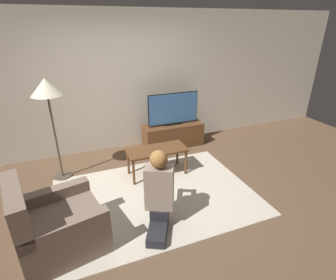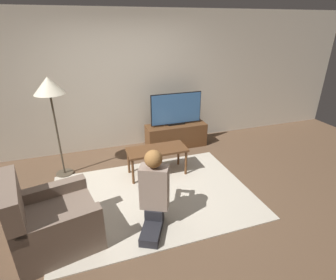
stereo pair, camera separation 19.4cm
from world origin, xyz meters
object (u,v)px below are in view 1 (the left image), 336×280
object	(u,v)px
coffee_table	(157,152)
person_kneeling	(159,190)
tv	(173,109)
armchair	(57,227)
floor_lamp	(47,92)

from	to	relation	value
coffee_table	person_kneeling	xyz separation A→B (m)	(-0.37, -1.15, 0.11)
tv	person_kneeling	bearing A→B (deg)	-116.79
coffee_table	armchair	size ratio (longest dim) A/B	0.95
tv	coffee_table	size ratio (longest dim) A/B	1.07
coffee_table	person_kneeling	size ratio (longest dim) A/B	0.94
coffee_table	tv	bearing A→B (deg)	54.09
floor_lamp	person_kneeling	xyz separation A→B (m)	(1.11, -1.65, -0.90)
armchair	person_kneeling	distance (m)	1.20
person_kneeling	tv	bearing A→B (deg)	-89.96
coffee_table	floor_lamp	xyz separation A→B (m)	(-1.49, 0.50, 1.01)
floor_lamp	armchair	xyz separation A→B (m)	(-0.06, -1.58, -1.13)
tv	armchair	size ratio (longest dim) A/B	1.02
floor_lamp	armchair	world-z (taller)	floor_lamp
floor_lamp	coffee_table	bearing A→B (deg)	-18.45
coffee_table	armchair	world-z (taller)	armchair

